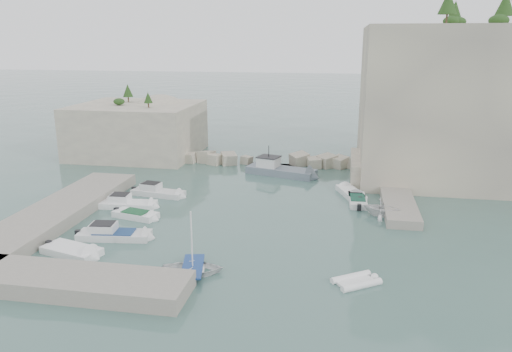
% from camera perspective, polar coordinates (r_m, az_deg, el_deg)
% --- Properties ---
extents(ground, '(400.00, 400.00, 0.00)m').
position_cam_1_polar(ground, '(42.75, -1.43, -5.99)').
color(ground, '#466961').
rests_on(ground, ground).
extents(cliff_east, '(26.00, 22.00, 17.00)m').
position_cam_1_polar(cliff_east, '(64.13, 23.81, 7.77)').
color(cliff_east, beige).
rests_on(cliff_east, ground).
extents(cliff_terrace, '(8.00, 10.00, 2.50)m').
position_cam_1_polar(cliff_terrace, '(58.95, 14.66, 0.82)').
color(cliff_terrace, beige).
rests_on(cliff_terrace, ground).
extents(outcrop_west, '(16.00, 14.00, 7.00)m').
position_cam_1_polar(outcrop_west, '(70.91, -13.36, 5.18)').
color(outcrop_west, beige).
rests_on(outcrop_west, ground).
extents(quay_west, '(5.00, 24.00, 1.10)m').
position_cam_1_polar(quay_west, '(47.94, -22.07, -4.06)').
color(quay_west, '#9E9689').
rests_on(quay_west, ground).
extents(quay_south, '(18.00, 4.00, 1.10)m').
position_cam_1_polar(quay_south, '(35.43, -22.17, -10.96)').
color(quay_south, '#9E9689').
rests_on(quay_south, ground).
extents(ledge_east, '(3.00, 16.00, 0.80)m').
position_cam_1_polar(ledge_east, '(51.56, 15.76, -2.33)').
color(ledge_east, '#9E9689').
rests_on(ledge_east, ground).
extents(breakwater, '(28.00, 3.00, 1.40)m').
position_cam_1_polar(breakwater, '(63.42, 1.68, 1.83)').
color(breakwater, beige).
rests_on(breakwater, ground).
extents(motorboat_a, '(6.25, 2.66, 1.40)m').
position_cam_1_polar(motorboat_a, '(52.42, -11.09, -2.19)').
color(motorboat_a, silver).
rests_on(motorboat_a, ground).
extents(motorboat_b, '(5.94, 2.38, 1.40)m').
position_cam_1_polar(motorboat_b, '(49.45, -14.35, -3.47)').
color(motorboat_b, white).
rests_on(motorboat_b, ground).
extents(motorboat_c, '(4.79, 2.67, 0.70)m').
position_cam_1_polar(motorboat_c, '(46.50, -13.57, -4.64)').
color(motorboat_c, white).
rests_on(motorboat_c, ground).
extents(motorboat_d, '(6.57, 2.66, 1.40)m').
position_cam_1_polar(motorboat_d, '(42.25, -15.85, -6.87)').
color(motorboat_d, silver).
rests_on(motorboat_d, ground).
extents(motorboat_e, '(5.35, 3.31, 0.70)m').
position_cam_1_polar(motorboat_e, '(40.31, -20.27, -8.38)').
color(motorboat_e, white).
rests_on(motorboat_e, ground).
extents(rowboat, '(4.78, 3.85, 0.88)m').
position_cam_1_polar(rowboat, '(35.30, -7.22, -10.95)').
color(rowboat, white).
rests_on(rowboat, ground).
extents(inflatable_dinghy, '(3.58, 3.13, 0.44)m').
position_cam_1_polar(inflatable_dinghy, '(34.31, 11.36, -11.97)').
color(inflatable_dinghy, white).
rests_on(inflatable_dinghy, ground).
extents(tender_east_a, '(4.17, 3.85, 1.82)m').
position_cam_1_polar(tender_east_a, '(47.03, 14.12, -4.44)').
color(tender_east_a, white).
rests_on(tender_east_a, ground).
extents(tender_east_b, '(1.90, 4.91, 0.70)m').
position_cam_1_polar(tender_east_b, '(50.10, 11.50, -3.05)').
color(tender_east_b, silver).
rests_on(tender_east_b, ground).
extents(tender_east_c, '(3.40, 5.50, 0.70)m').
position_cam_1_polar(tender_east_c, '(52.33, 10.77, -2.21)').
color(tender_east_c, white).
rests_on(tender_east_c, ground).
extents(tender_east_d, '(4.14, 1.93, 1.55)m').
position_cam_1_polar(tender_east_d, '(56.40, 13.03, -1.05)').
color(tender_east_d, silver).
rests_on(tender_east_d, ground).
extents(work_boat, '(9.44, 5.17, 2.20)m').
position_cam_1_polar(work_boat, '(59.24, 2.89, 0.13)').
color(work_boat, slate).
rests_on(work_boat, ground).
extents(rowboat_mast, '(0.10, 0.10, 4.20)m').
position_cam_1_polar(rowboat_mast, '(34.26, -7.37, -7.14)').
color(rowboat_mast, white).
rests_on(rowboat_mast, rowboat).
extents(vegetation, '(53.48, 13.88, 13.40)m').
position_cam_1_polar(vegetation, '(64.15, 19.79, 16.64)').
color(vegetation, '#1E4219').
rests_on(vegetation, ground).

